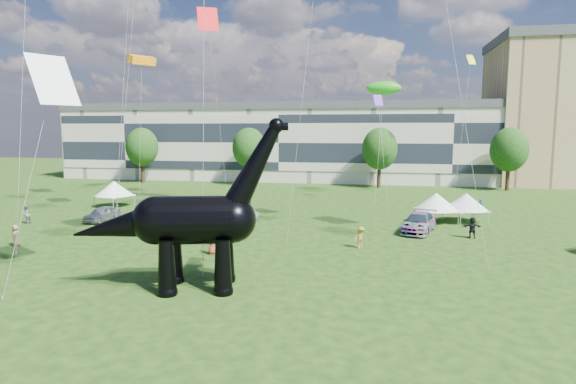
# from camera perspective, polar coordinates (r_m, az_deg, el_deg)

# --- Properties ---
(ground) EXTENTS (220.00, 220.00, 0.00)m
(ground) POSITION_cam_1_polar(r_m,az_deg,el_deg) (22.88, -10.59, -14.98)
(ground) COLOR #16330C
(ground) RESTS_ON ground
(terrace_row) EXTENTS (78.00, 11.00, 12.00)m
(terrace_row) POSITION_cam_1_polar(r_m,az_deg,el_deg) (83.23, -0.33, 5.62)
(terrace_row) COLOR beige
(terrace_row) RESTS_ON ground
(tree_far_left) EXTENTS (5.20, 5.20, 9.44)m
(tree_far_left) POSITION_cam_1_polar(r_m,az_deg,el_deg) (81.96, -16.94, 5.47)
(tree_far_left) COLOR #382314
(tree_far_left) RESTS_ON ground
(tree_mid_left) EXTENTS (5.20, 5.20, 9.44)m
(tree_mid_left) POSITION_cam_1_polar(r_m,az_deg,el_deg) (75.36, -4.65, 5.62)
(tree_mid_left) COLOR #382314
(tree_mid_left) RESTS_ON ground
(tree_mid_right) EXTENTS (5.20, 5.20, 9.44)m
(tree_mid_right) POSITION_cam_1_polar(r_m,az_deg,el_deg) (72.71, 10.81, 5.45)
(tree_mid_right) COLOR #382314
(tree_mid_right) RESTS_ON ground
(tree_far_right) EXTENTS (5.20, 5.20, 9.44)m
(tree_far_right) POSITION_cam_1_polar(r_m,az_deg,el_deg) (74.94, 24.76, 4.95)
(tree_far_right) COLOR #382314
(tree_far_right) RESTS_ON ground
(dinosaur_sculpture) EXTENTS (11.81, 4.58, 9.64)m
(dinosaur_sculpture) POSITION_cam_1_polar(r_m,az_deg,el_deg) (26.62, -11.89, -3.63)
(dinosaur_sculpture) COLOR black
(dinosaur_sculpture) RESTS_ON ground
(car_silver) EXTENTS (2.03, 4.28, 1.41)m
(car_silver) POSITION_cam_1_polar(r_m,az_deg,el_deg) (49.00, -21.17, -2.42)
(car_silver) COLOR #B7B6BB
(car_silver) RESTS_ON ground
(car_grey) EXTENTS (4.70, 2.04, 1.51)m
(car_grey) POSITION_cam_1_polar(r_m,az_deg,el_deg) (45.57, -15.06, -2.82)
(car_grey) COLOR slate
(car_grey) RESTS_ON ground
(car_white) EXTENTS (5.21, 2.81, 1.39)m
(car_white) POSITION_cam_1_polar(r_m,az_deg,el_deg) (46.65, -6.45, -2.45)
(car_white) COLOR silver
(car_white) RESTS_ON ground
(car_dark) EXTENTS (3.73, 5.98, 1.62)m
(car_dark) POSITION_cam_1_polar(r_m,az_deg,el_deg) (42.36, 15.24, -3.52)
(car_dark) COLOR #595960
(car_dark) RESTS_ON ground
(gazebo_near) EXTENTS (5.22, 5.22, 2.75)m
(gazebo_near) POSITION_cam_1_polar(r_m,az_deg,el_deg) (48.05, 20.34, -1.09)
(gazebo_near) COLOR silver
(gazebo_near) RESTS_ON ground
(gazebo_far) EXTENTS (5.13, 5.13, 2.80)m
(gazebo_far) POSITION_cam_1_polar(r_m,az_deg,el_deg) (46.87, 17.15, -1.11)
(gazebo_far) COLOR white
(gazebo_far) RESTS_ON ground
(gazebo_left) EXTENTS (5.24, 5.24, 2.88)m
(gazebo_left) POSITION_cam_1_polar(r_m,az_deg,el_deg) (57.68, -19.91, 0.38)
(gazebo_left) COLOR white
(gazebo_left) RESTS_ON ground
(visitors) EXTENTS (43.00, 44.52, 1.84)m
(visitors) POSITION_cam_1_polar(r_m,az_deg,el_deg) (37.82, -4.88, -4.52)
(visitors) COLOR olive
(visitors) RESTS_ON ground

